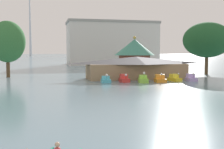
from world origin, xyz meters
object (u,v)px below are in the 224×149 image
pedal_boat_lavender (191,78)px  pedal_boat_yellow (174,78)px  pedal_boat_red (124,79)px  green_roof_pavilion (135,54)px  background_building_block (112,43)px  distant_broadcast_tower (30,2)px  pedal_boat_lime (143,80)px  pedal_boat_cyan (106,80)px  boathouse (136,67)px  pedal_boat_orange (160,79)px  shoreline_tree_tall_left (7,42)px  shoreline_tree_right (207,40)px

pedal_boat_lavender → pedal_boat_yellow: bearing=-84.0°
pedal_boat_red → green_roof_pavilion: size_ratio=0.26×
background_building_block → distant_broadcast_tower: distant_broadcast_tower is taller
pedal_boat_lime → background_building_block: (11.16, 69.56, 8.19)m
pedal_boat_cyan → boathouse: 9.36m
pedal_boat_red → pedal_boat_orange: pedal_boat_orange is taller
pedal_boat_yellow → background_building_block: 69.18m
boathouse → shoreline_tree_tall_left: bearing=160.6°
pedal_boat_cyan → pedal_boat_orange: 9.14m
green_roof_pavilion → shoreline_tree_tall_left: shoreline_tree_tall_left is taller
pedal_boat_cyan → distant_broadcast_tower: 389.76m
pedal_boat_red → pedal_boat_yellow: (8.88, -0.68, -0.04)m
pedal_boat_cyan → pedal_boat_lime: 6.17m
pedal_boat_cyan → pedal_boat_red: size_ratio=0.99×
pedal_boat_yellow → pedal_boat_lavender: pedal_boat_yellow is taller
pedal_boat_lime → pedal_boat_yellow: size_ratio=1.05×
pedal_boat_orange → pedal_boat_yellow: 3.20m
pedal_boat_lavender → background_building_block: bearing=-173.3°
pedal_boat_lime → green_roof_pavilion: size_ratio=0.29×
pedal_boat_cyan → pedal_boat_lime: (5.97, -1.55, 0.07)m
pedal_boat_lime → distant_broadcast_tower: size_ratio=0.02×
shoreline_tree_tall_left → distant_broadcast_tower: size_ratio=0.06×
pedal_boat_cyan → green_roof_pavilion: size_ratio=0.25×
pedal_boat_orange → background_building_block: background_building_block is taller
pedal_boat_lavender → distant_broadcast_tower: size_ratio=0.01×
pedal_boat_yellow → pedal_boat_cyan: bearing=-107.8°
shoreline_tree_right → pedal_boat_lavender: bearing=-129.9°
pedal_boat_orange → background_building_block: 70.38m
pedal_boat_lime → pedal_boat_lavender: size_ratio=1.01×
pedal_boat_lavender → green_roof_pavilion: bearing=-158.3°
shoreline_tree_right → pedal_boat_orange: bearing=-141.0°
pedal_boat_orange → pedal_boat_lavender: pedal_boat_orange is taller
pedal_boat_orange → distant_broadcast_tower: bearing=-163.7°
background_building_block → pedal_boat_lavender: bearing=-91.6°
pedal_boat_cyan → green_roof_pavilion: green_roof_pavilion is taller
pedal_boat_cyan → pedal_boat_yellow: size_ratio=0.91×
pedal_boat_cyan → boathouse: boathouse is taller
pedal_boat_lavender → shoreline_tree_tall_left: (-32.11, 14.89, 6.61)m
boathouse → background_building_block: (9.98, 62.23, 6.50)m
pedal_boat_lavender → shoreline_tree_right: 18.54m
pedal_boat_orange → pedal_boat_yellow: bearing=117.6°
pedal_boat_lavender → background_building_block: 69.15m
shoreline_tree_tall_left → background_building_block: (34.05, 53.74, 1.61)m
pedal_boat_yellow → background_building_block: size_ratio=0.07×
pedal_boat_orange → shoreline_tree_tall_left: (-25.95, 15.69, 6.59)m
pedal_boat_lavender → boathouse: (-8.04, 6.40, 1.72)m
pedal_boat_lavender → background_building_block: size_ratio=0.08×
boathouse → shoreline_tree_right: shoreline_tree_right is taller
pedal_boat_red → background_building_block: bearing=167.9°
green_roof_pavilion → background_building_block: 50.50m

